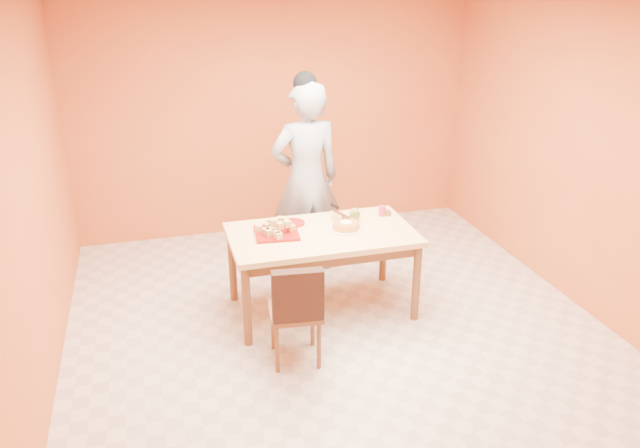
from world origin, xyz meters
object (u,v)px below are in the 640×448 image
object	(u,v)px
dining_chair	(296,310)
red_dinner_plate	(293,223)
magenta_glass	(382,211)
checker_tin	(385,213)
person	(306,180)
dining_table	(322,242)
sponge_cake	(346,225)
egg_ornament	(355,215)
pastry_platter	(277,233)

from	to	relation	value
dining_chair	red_dinner_plate	distance (m)	1.03
magenta_glass	checker_tin	size ratio (longest dim) A/B	0.83
person	checker_tin	world-z (taller)	person
red_dinner_plate	magenta_glass	xyz separation A→B (m)	(0.84, -0.03, 0.04)
dining_table	magenta_glass	distance (m)	0.69
dining_table	person	xyz separation A→B (m)	(0.08, 0.84, 0.30)
checker_tin	magenta_glass	bearing A→B (deg)	-154.80
red_dinner_plate	checker_tin	size ratio (longest dim) A/B	2.00
sponge_cake	egg_ornament	size ratio (longest dim) A/B	1.85
person	pastry_platter	bearing A→B (deg)	54.32
checker_tin	egg_ornament	bearing A→B (deg)	-165.99
person	red_dinner_plate	size ratio (longest dim) A/B	8.70
person	dining_chair	bearing A→B (deg)	67.61
red_dinner_plate	checker_tin	world-z (taller)	checker_tin
checker_tin	sponge_cake	bearing A→B (deg)	-152.55
person	egg_ornament	size ratio (longest dim) A/B	15.01
egg_ornament	magenta_glass	distance (m)	0.30
red_dinner_plate	person	bearing A→B (deg)	64.64
sponge_cake	magenta_glass	size ratio (longest dim) A/B	2.57
dining_table	pastry_platter	distance (m)	0.40
magenta_glass	sponge_cake	bearing A→B (deg)	-152.36
pastry_platter	person	bearing A→B (deg)	59.09
pastry_platter	checker_tin	world-z (taller)	checker_tin
dining_chair	person	xyz separation A→B (m)	(0.49, 1.55, 0.51)
dining_table	magenta_glass	world-z (taller)	magenta_glass
sponge_cake	magenta_glass	xyz separation A→B (m)	(0.42, 0.22, 0.01)
dining_chair	sponge_cake	world-z (taller)	dining_chair
egg_ornament	dining_table	bearing A→B (deg)	-135.39
dining_table	person	size ratio (longest dim) A/B	0.83
red_dinner_plate	checker_tin	bearing A→B (deg)	-1.03
dining_table	sponge_cake	xyz separation A→B (m)	(0.22, 0.00, 0.13)
sponge_cake	checker_tin	bearing A→B (deg)	27.45
egg_ornament	magenta_glass	bearing A→B (deg)	33.01
sponge_cake	person	bearing A→B (deg)	99.47
checker_tin	person	bearing A→B (deg)	134.96
person	magenta_glass	xyz separation A→B (m)	(0.56, -0.62, -0.16)
magenta_glass	person	bearing A→B (deg)	132.27
dining_chair	checker_tin	distance (m)	1.48
magenta_glass	checker_tin	world-z (taller)	magenta_glass
dining_chair	checker_tin	xyz separation A→B (m)	(1.09, 0.95, 0.33)
pastry_platter	checker_tin	size ratio (longest dim) A/B	3.32
red_dinner_plate	sponge_cake	size ratio (longest dim) A/B	0.93
sponge_cake	checker_tin	distance (m)	0.52
dining_chair	red_dinner_plate	world-z (taller)	dining_chair
person	magenta_glass	bearing A→B (deg)	127.50
dining_chair	egg_ornament	distance (m)	1.21
dining_table	person	bearing A→B (deg)	84.58
egg_ornament	person	bearing A→B (deg)	132.40
dining_table	sponge_cake	bearing A→B (deg)	0.03
person	pastry_platter	size ratio (longest dim) A/B	5.23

